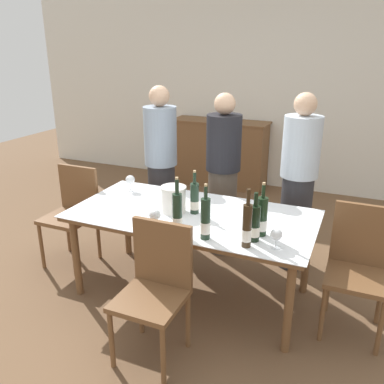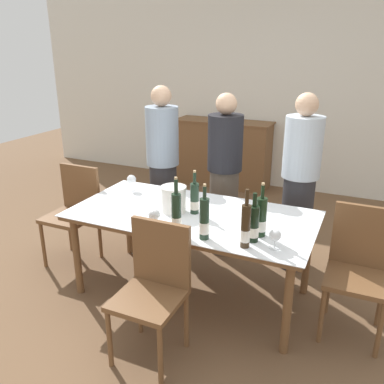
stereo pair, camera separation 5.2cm
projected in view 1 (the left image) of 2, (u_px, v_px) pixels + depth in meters
name	position (u px, v px, depth m)	size (l,w,h in m)	color
ground_plane	(192.00, 292.00, 3.46)	(12.00, 12.00, 0.00)	brown
back_wall	(280.00, 89.00, 5.62)	(8.00, 0.10, 2.80)	silver
sideboard_cabinet	(219.00, 153.00, 5.97)	(1.40, 0.46, 0.96)	brown
dining_table	(192.00, 221.00, 3.23)	(1.92, 0.97, 0.73)	brown
ice_bucket	(174.00, 199.00, 3.21)	(0.21, 0.21, 0.21)	white
wine_bottle_0	(262.00, 218.00, 2.80)	(0.08, 0.08, 0.39)	black
wine_bottle_1	(205.00, 220.00, 2.75)	(0.07, 0.07, 0.40)	#1E3323
wine_bottle_2	(195.00, 199.00, 3.18)	(0.07, 0.07, 0.35)	#1E3323
wine_bottle_3	(247.00, 227.00, 2.64)	(0.06, 0.06, 0.40)	#332314
wine_bottle_4	(254.00, 224.00, 2.73)	(0.08, 0.08, 0.35)	black
wine_bottle_5	(177.00, 215.00, 2.82)	(0.07, 0.07, 0.42)	#1E3323
wine_glass_0	(276.00, 235.00, 2.64)	(0.08, 0.08, 0.13)	white
wine_glass_1	(155.00, 215.00, 2.90)	(0.09, 0.09, 0.15)	white
wine_glass_2	(130.00, 180.00, 3.68)	(0.08, 0.08, 0.15)	white
chair_left_end	(73.00, 208.00, 3.82)	(0.42, 0.42, 0.92)	brown
chair_right_end	(359.00, 262.00, 2.88)	(0.42, 0.42, 0.93)	brown
chair_near_front	(156.00, 282.00, 2.65)	(0.42, 0.42, 0.92)	brown
person_host	(161.00, 166.00, 4.16)	(0.33, 0.33, 1.62)	#2D2D33
person_guest_left	(223.00, 176.00, 3.91)	(0.33, 0.33, 1.58)	#51473D
person_guest_right	(298.00, 184.00, 3.63)	(0.33, 0.33, 1.61)	#2D2D33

